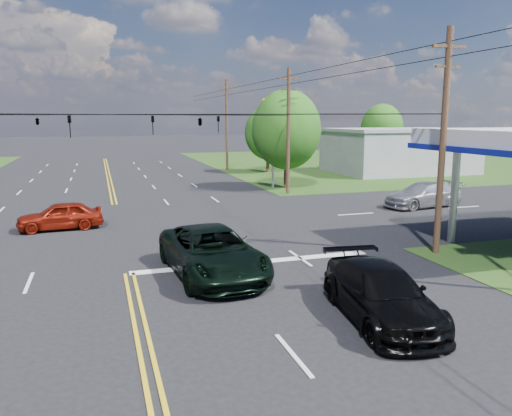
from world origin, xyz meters
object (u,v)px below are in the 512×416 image
object	(u,v)px
pole_ne	(288,130)
tree_far_r	(382,128)
retail_ne	(398,152)
tree_right_a	(286,130)
pickup_dkgreen	(212,252)
pole_se	(443,140)
pole_right_far	(227,124)
suv_black	(381,293)
tree_right_b	(268,133)

from	to	relation	value
pole_ne	tree_far_r	distance (m)	29.70
retail_ne	pole_ne	distance (m)	20.43
tree_right_a	pickup_dkgreen	bearing A→B (deg)	-117.55
retail_ne	pole_se	size ratio (longest dim) A/B	1.47
pickup_dkgreen	pole_right_far	bearing A→B (deg)	70.76
retail_ne	pole_right_far	distance (m)	19.02
pole_se	pickup_dkgreen	world-z (taller)	pole_se
pole_ne	pole_right_far	distance (m)	19.00
pole_se	tree_right_a	xyz separation A→B (m)	(1.00, 21.00, -0.05)
suv_black	pole_se	bearing A→B (deg)	49.61
tree_right_a	pickup_dkgreen	distance (m)	24.11
pole_right_far	pickup_dkgreen	xyz separation A→B (m)	(-10.00, -37.09, -4.27)
retail_ne	tree_right_b	size ratio (longest dim) A/B	1.98
retail_ne	pole_se	bearing A→B (deg)	-120.38
tree_right_b	pickup_dkgreen	bearing A→B (deg)	-112.20
retail_ne	pickup_dkgreen	world-z (taller)	retail_ne
pole_ne	pole_right_far	world-z (taller)	pole_right_far
tree_far_r	pole_se	bearing A→B (deg)	-118.30
tree_right_b	pole_ne	bearing A→B (deg)	-103.13
pole_right_far	tree_right_a	size ratio (longest dim) A/B	1.22
retail_ne	suv_black	world-z (taller)	retail_ne
pole_right_far	pickup_dkgreen	bearing A→B (deg)	-105.09
tree_right_a	tree_far_r	size ratio (longest dim) A/B	1.07
retail_ne	tree_right_b	xyz separation A→B (m)	(-13.50, 4.00, 2.02)
pole_right_far	tree_right_b	xyz separation A→B (m)	(3.50, -4.00, -0.95)
retail_ne	tree_far_r	world-z (taller)	tree_far_r
tree_right_b	tree_far_r	world-z (taller)	tree_far_r
retail_ne	tree_right_a	world-z (taller)	tree_right_a
tree_right_b	retail_ne	bearing A→B (deg)	-16.50
pole_ne	pickup_dkgreen	xyz separation A→B (m)	(-10.00, -18.09, -4.02)
pole_se	suv_black	world-z (taller)	pole_se
pole_se	tree_right_b	size ratio (longest dim) A/B	1.34
pole_se	pickup_dkgreen	size ratio (longest dim) A/B	1.48
retail_ne	tree_right_a	bearing A→B (deg)	-153.43
pole_right_far	pole_ne	bearing A→B (deg)	-90.00
pole_right_far	tree_far_r	world-z (taller)	pole_right_far
tree_right_a	pickup_dkgreen	xyz separation A→B (m)	(-11.00, -21.09, -3.97)
pole_right_far	pickup_dkgreen	size ratio (longest dim) A/B	1.55
pole_se	tree_right_a	world-z (taller)	pole_se
tree_right_b	pickup_dkgreen	distance (m)	35.89
retail_ne	pole_se	distance (m)	33.72
tree_right_b	pickup_dkgreen	xyz separation A→B (m)	(-13.50, -33.09, -3.32)
tree_far_r	suv_black	world-z (taller)	tree_far_r
tree_right_b	suv_black	xyz separation A→B (m)	(-9.71, -38.62, -3.43)
pole_se	tree_far_r	size ratio (longest dim) A/B	1.25
pole_ne	tree_right_b	size ratio (longest dim) A/B	1.34
suv_black	pickup_dkgreen	bearing A→B (deg)	131.83
pole_se	tree_right_a	size ratio (longest dim) A/B	1.16
tree_far_r	suv_black	distance (m)	52.40
pole_ne	tree_right_b	xyz separation A→B (m)	(3.50, 15.00, -0.70)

